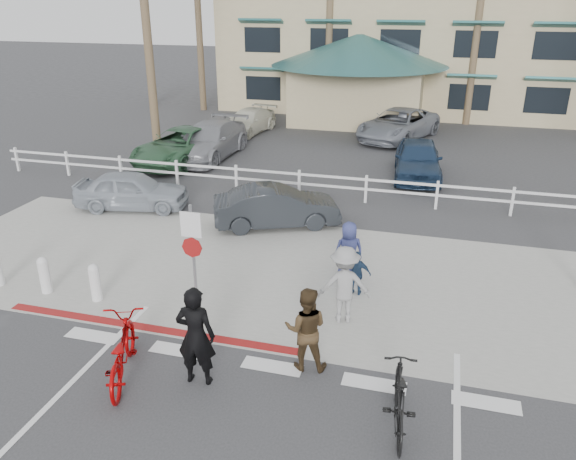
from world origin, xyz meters
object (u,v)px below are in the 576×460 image
(bike_red, at_px, (121,351))
(car_white_sedan, at_px, (277,207))
(bike_black, at_px, (399,399))
(sign_post, at_px, (193,253))
(car_red_compact, at_px, (132,190))

(bike_red, xyz_separation_m, car_white_sedan, (0.65, 8.07, 0.07))
(bike_red, bearing_deg, bike_black, 159.47)
(bike_red, bearing_deg, car_white_sedan, -115.45)
(sign_post, height_order, bike_black, sign_post)
(car_white_sedan, bearing_deg, car_red_compact, 63.65)
(car_red_compact, bearing_deg, bike_red, -163.38)
(car_white_sedan, bearing_deg, bike_red, 151.37)
(bike_black, relative_size, car_white_sedan, 0.50)
(sign_post, distance_m, bike_black, 5.54)
(bike_red, height_order, car_red_compact, car_red_compact)
(sign_post, relative_size, bike_black, 1.50)
(sign_post, distance_m, car_white_sedan, 5.50)
(sign_post, bearing_deg, car_red_compact, 130.82)
(sign_post, height_order, car_white_sedan, sign_post)
(sign_post, relative_size, car_red_compact, 0.77)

